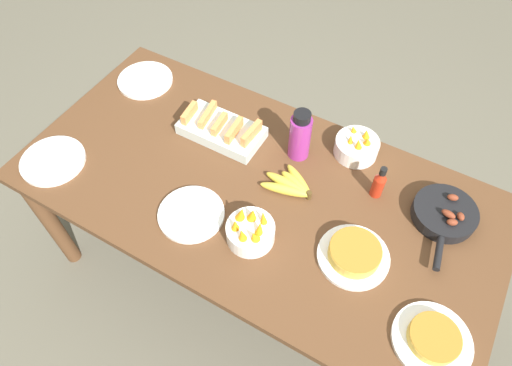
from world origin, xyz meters
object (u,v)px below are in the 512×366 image
object	(u,v)px
frittata_plate_side	(433,339)
empty_plate_far_right	(145,80)
frittata_plate_center	(354,254)
fruit_bowl_citrus	(357,146)
banana_bunch	(292,185)
hot_sauce_bottle	(379,183)
skillet	(444,214)
fruit_bowl_mango	(250,231)
melon_tray	(222,129)
empty_plate_near_front	(191,214)
water_bottle	(300,136)
empty_plate_far_left	(53,161)

from	to	relation	value
frittata_plate_side	empty_plate_far_right	distance (m)	1.56
frittata_plate_center	fruit_bowl_citrus	world-z (taller)	fruit_bowl_citrus
banana_bunch	hot_sauce_bottle	bearing A→B (deg)	24.99
skillet	fruit_bowl_citrus	size ratio (longest dim) A/B	2.04
frittata_plate_center	banana_bunch	bearing A→B (deg)	153.48
skillet	fruit_bowl_mango	world-z (taller)	fruit_bowl_mango
melon_tray	fruit_bowl_citrus	xyz separation A→B (m)	(0.51, 0.18, 0.01)
melon_tray	empty_plate_near_front	distance (m)	0.40
melon_tray	fruit_bowl_mango	bearing A→B (deg)	-46.24
empty_plate_far_right	water_bottle	size ratio (longest dim) A/B	1.11
melon_tray	skillet	bearing A→B (deg)	3.18
hot_sauce_bottle	fruit_bowl_citrus	bearing A→B (deg)	133.68
fruit_bowl_citrus	hot_sauce_bottle	distance (m)	0.21
melon_tray	fruit_bowl_citrus	world-z (taller)	fruit_bowl_citrus
skillet	empty_plate_far_left	xyz separation A→B (m)	(-1.40, -0.50, -0.02)
banana_bunch	fruit_bowl_mango	bearing A→B (deg)	-96.04
frittata_plate_center	water_bottle	world-z (taller)	water_bottle
banana_bunch	fruit_bowl_mango	xyz separation A→B (m)	(-0.03, -0.26, 0.03)
banana_bunch	water_bottle	bearing A→B (deg)	108.62
fruit_bowl_mango	fruit_bowl_citrus	bearing A→B (deg)	72.66
banana_bunch	frittata_plate_center	size ratio (longest dim) A/B	0.83
frittata_plate_side	water_bottle	xyz separation A→B (m)	(-0.68, 0.46, 0.09)
frittata_plate_center	empty_plate_far_left	world-z (taller)	frittata_plate_center
frittata_plate_center	melon_tray	bearing A→B (deg)	159.65
frittata_plate_center	water_bottle	xyz separation A→B (m)	(-0.37, 0.32, 0.08)
fruit_bowl_mango	hot_sauce_bottle	distance (m)	0.50
frittata_plate_center	fruit_bowl_mango	world-z (taller)	fruit_bowl_mango
fruit_bowl_citrus	hot_sauce_bottle	bearing A→B (deg)	-46.32
melon_tray	frittata_plate_center	bearing A→B (deg)	-20.35
frittata_plate_center	empty_plate_far_right	size ratio (longest dim) A/B	0.99
banana_bunch	skillet	distance (m)	0.55
empty_plate_far_left	water_bottle	xyz separation A→B (m)	(0.82, 0.52, 0.10)
skillet	hot_sauce_bottle	distance (m)	0.25
empty_plate_far_right	fruit_bowl_mango	xyz separation A→B (m)	(0.82, -0.46, 0.04)
banana_bunch	empty_plate_near_front	xyz separation A→B (m)	(-0.26, -0.29, -0.01)
frittata_plate_side	empty_plate_near_front	distance (m)	0.89
empty_plate_far_right	fruit_bowl_mango	distance (m)	0.94
frittata_plate_center	empty_plate_far_left	xyz separation A→B (m)	(-1.19, -0.20, -0.02)
fruit_bowl_citrus	water_bottle	size ratio (longest dim) A/B	0.77
banana_bunch	fruit_bowl_citrus	bearing A→B (deg)	63.23
melon_tray	empty_plate_near_front	xyz separation A→B (m)	(0.11, -0.39, -0.02)
fruit_bowl_mango	empty_plate_near_front	bearing A→B (deg)	-173.43
melon_tray	empty_plate_near_front	bearing A→B (deg)	-73.66
empty_plate_far_right	fruit_bowl_mango	size ratio (longest dim) A/B	1.47
frittata_plate_center	empty_plate_far_right	bearing A→B (deg)	162.92
empty_plate_far_right	hot_sauce_bottle	distance (m)	1.14
fruit_bowl_citrus	empty_plate_far_left	bearing A→B (deg)	-147.89
fruit_bowl_mango	water_bottle	world-z (taller)	water_bottle
water_bottle	empty_plate_near_front	bearing A→B (deg)	-114.24
skillet	banana_bunch	bearing A→B (deg)	-83.50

